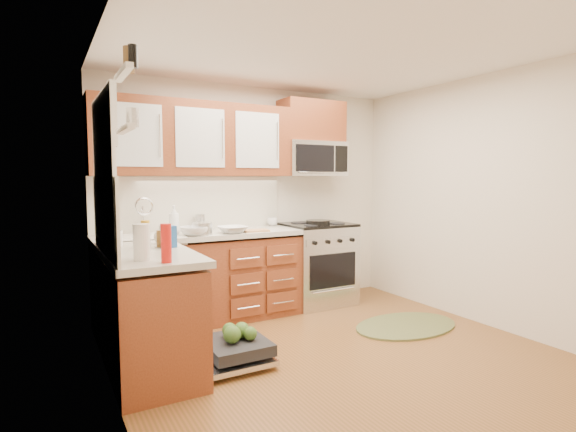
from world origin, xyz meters
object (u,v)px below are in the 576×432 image
microwave (312,159)px  cutting_board (256,231)px  bowl_a (233,230)px  cup (272,222)px  bowl_b (195,231)px  skillet (318,222)px  dishwasher (231,352)px  stock_pot (202,229)px  range (317,263)px  rug (406,326)px  paper_towel_roll (142,242)px  upper_cabinets (195,139)px  sink (149,249)px

microwave → cutting_board: bearing=-161.4°
bowl_a → cup: bearing=31.5°
bowl_b → skillet: bearing=2.1°
bowl_b → dishwasher: bearing=-90.8°
skillet → stock_pot: size_ratio=1.33×
range → rug: (0.32, -1.14, -0.46)m
microwave → bowl_b: size_ratio=2.75×
range → bowl_b: (-1.53, -0.18, 0.49)m
range → cutting_board: range is taller
microwave → cutting_board: (-0.87, -0.29, -0.77)m
bowl_a → cup: size_ratio=2.40×
range → paper_towel_roll: paper_towel_roll is taller
rug → cup: size_ratio=9.43×
bowl_a → bowl_b: (-0.39, 0.00, 0.01)m
bowl_b → cutting_board: bearing=0.5°
cutting_board → stock_pot: bearing=179.8°
upper_cabinets → range: size_ratio=2.16×
upper_cabinets → stock_pot: 0.94m
microwave → sink: 2.13m
range → bowl_a: 1.25m
cutting_board → skillet: bearing=3.4°
cup → skillet: bearing=-40.6°
rug → cutting_board: 1.79m
upper_cabinets → cutting_board: size_ratio=7.85×
paper_towel_roll → skillet: bearing=27.7°
cup → stock_pot: bearing=-158.0°
paper_towel_roll → bowl_b: bearing=56.9°
cutting_board → bowl_a: (-0.26, -0.01, 0.03)m
stock_pot → paper_towel_roll: (-0.78, -1.08, 0.06)m
microwave → bowl_b: 1.72m
sink → range: bearing=0.3°
paper_towel_roll → range: bearing=29.4°
upper_cabinets → range: (1.41, -0.15, -1.40)m
sink → cup: cup is taller
paper_towel_roll → bowl_b: size_ratio=0.89×
bowl_b → cup: size_ratio=2.33×
sink → dishwasher: bearing=-70.8°
dishwasher → rug: bearing=-0.2°
skillet → upper_cabinets: bearing=168.5°
bowl_a → range: bearing=9.0°
microwave → dishwasher: bearing=-140.9°
cutting_board → bowl_b: bowl_b is taller
stock_pot → upper_cabinets: bearing=81.5°
microwave → bowl_b: (-1.53, -0.30, -0.73)m
upper_cabinets → sink: bearing=-163.6°
paper_towel_roll → cutting_board: bearing=38.6°
bowl_b → cup: bearing=20.9°
cup → sink: bearing=-171.0°
sink → bowl_a: size_ratio=2.18×
cutting_board → cup: size_ratio=2.20×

